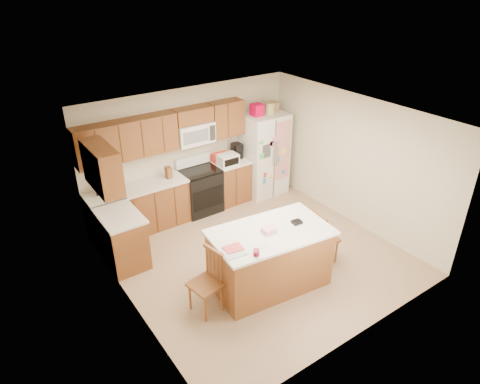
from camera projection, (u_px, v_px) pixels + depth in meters
ground at (257, 255)px, 7.49m from camera, size 4.50×4.50×0.00m
room_shell at (258, 182)px, 6.82m from camera, size 4.60×4.60×2.52m
cabinetry at (157, 186)px, 7.87m from camera, size 3.36×1.56×2.15m
stove at (200, 190)px, 8.68m from camera, size 0.76×0.65×1.13m
refrigerator at (264, 153)px, 9.22m from camera, size 0.90×0.79×2.04m
island at (269, 258)px, 6.61m from camera, size 1.91×1.25×1.08m
windsor_chair_left at (207, 284)px, 6.11m from camera, size 0.48×0.49×1.00m
windsor_chair_back at (246, 240)px, 7.18m from camera, size 0.49×0.48×0.88m
windsor_chair_right at (323, 238)px, 7.17m from camera, size 0.42×0.44×0.95m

